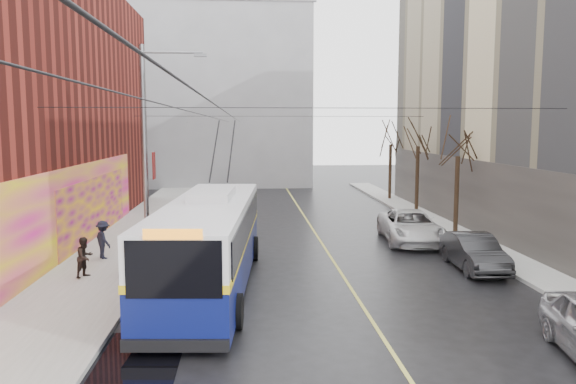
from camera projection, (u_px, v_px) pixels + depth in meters
name	position (u px, v px, depth m)	size (l,w,h in m)	color
ground	(338.00, 363.00, 13.74)	(140.00, 140.00, 0.00)	black
sidewalk_left	(117.00, 255.00, 25.04)	(4.00, 60.00, 0.15)	gray
sidewalk_right	(487.00, 249.00, 26.28)	(2.00, 60.00, 0.15)	gray
lane_line	(322.00, 244.00, 27.72)	(0.12, 50.00, 0.01)	#BFB74C
building_far	(208.00, 94.00, 56.81)	(20.50, 12.10, 18.00)	gray
streetlight_pole	(149.00, 150.00, 22.63)	(2.65, 0.60, 9.00)	slate
catenary_wires	(239.00, 117.00, 27.46)	(18.00, 60.00, 0.22)	black
tree_near	(458.00, 142.00, 29.67)	(3.20, 3.20, 6.40)	black
tree_mid	(418.00, 134.00, 36.57)	(3.20, 3.20, 6.68)	black
tree_far	(391.00, 135.00, 43.52)	(3.20, 3.20, 6.57)	black
puddle	(125.00, 359.00, 13.98)	(2.76, 3.70, 0.01)	black
pigeons_flying	(220.00, 108.00, 22.56)	(3.73, 2.44, 1.60)	slate
trolleybus	(209.00, 242.00, 20.03)	(3.69, 12.94, 6.06)	#0A1251
parked_car_b	(474.00, 252.00, 22.65)	(1.54, 4.41, 1.45)	#242427
parked_car_c	(410.00, 227.00, 28.07)	(2.63, 5.70, 1.58)	silver
following_car	(206.00, 221.00, 30.36)	(1.63, 4.04, 1.38)	silver
pedestrian_a	(130.00, 252.00, 21.45)	(0.61, 0.40, 1.68)	black
pedestrian_b	(85.00, 257.00, 21.00)	(0.74, 0.58, 1.52)	black
pedestrian_c	(103.00, 240.00, 23.94)	(1.06, 0.61, 1.64)	black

